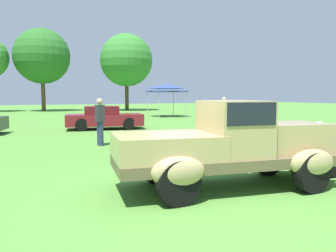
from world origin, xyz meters
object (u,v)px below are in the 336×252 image
(show_car_burgundy, at_px, (104,118))
(canopy_tent_center_field, at_px, (167,88))
(spectator_near_truck, at_px, (100,120))
(feature_pickup_truck, at_px, (229,144))
(show_car_cream, at_px, (240,112))
(spectator_between_cars, at_px, (224,110))

(show_car_burgundy, height_order, canopy_tent_center_field, canopy_tent_center_field)
(spectator_near_truck, bearing_deg, feature_pickup_truck, -81.23)
(canopy_tent_center_field, bearing_deg, show_car_burgundy, -132.71)
(feature_pickup_truck, distance_m, show_car_cream, 17.78)
(show_car_burgundy, distance_m, spectator_near_truck, 5.78)
(show_car_burgundy, distance_m, show_car_cream, 10.57)
(spectator_near_truck, bearing_deg, show_car_cream, 32.62)
(show_car_cream, height_order, spectator_near_truck, spectator_near_truck)
(show_car_burgundy, bearing_deg, spectator_between_cars, -10.83)
(spectator_near_truck, xyz_separation_m, canopy_tent_center_field, (8.79, 13.44, 1.51))
(show_car_cream, xyz_separation_m, spectator_near_truck, (-11.89, -7.61, 0.32))
(show_car_cream, bearing_deg, spectator_between_cars, -137.72)
(feature_pickup_truck, height_order, spectator_between_cars, feature_pickup_truck)
(show_car_cream, height_order, spectator_between_cars, spectator_between_cars)
(feature_pickup_truck, xyz_separation_m, spectator_between_cars, (7.24, 10.71, 0.05))
(show_car_burgundy, bearing_deg, spectator_near_truck, -105.27)
(show_car_burgundy, bearing_deg, canopy_tent_center_field, 47.29)
(feature_pickup_truck, distance_m, spectator_near_truck, 6.50)
(show_car_cream, height_order, canopy_tent_center_field, canopy_tent_center_field)
(feature_pickup_truck, relative_size, spectator_between_cars, 2.69)
(feature_pickup_truck, relative_size, show_car_cream, 1.10)
(feature_pickup_truck, height_order, spectator_near_truck, feature_pickup_truck)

